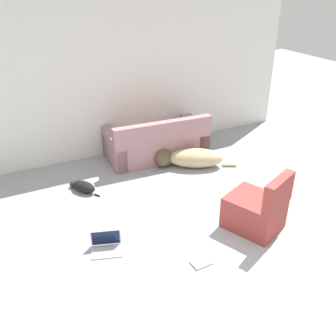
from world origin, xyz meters
name	(u,v)px	position (x,y,z in m)	size (l,w,h in m)	color
ground_plane	(212,288)	(0.00, 0.00, 0.00)	(20.00, 20.00, 0.00)	#999EA3
wall_back	(96,80)	(0.00, 3.62, 1.33)	(7.46, 0.06, 2.66)	silver
couch	(157,143)	(0.82, 3.07, 0.26)	(1.75, 0.93, 0.76)	#A3757A
dog	(189,158)	(1.14, 2.49, 0.16)	(1.32, 0.86, 0.32)	tan
cat	(83,187)	(-0.66, 2.51, 0.08)	(0.38, 0.52, 0.16)	black
laptop_open	(106,243)	(-0.78, 1.10, 0.08)	(0.42, 0.36, 0.24)	#B7B7BC
book_cream	(201,262)	(0.09, 0.37, 0.01)	(0.23, 0.16, 0.02)	beige
side_chair	(257,210)	(1.05, 0.63, 0.27)	(0.77, 0.83, 0.81)	#993833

